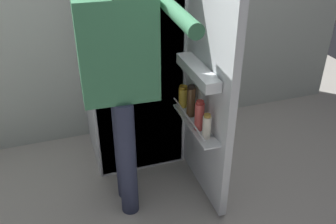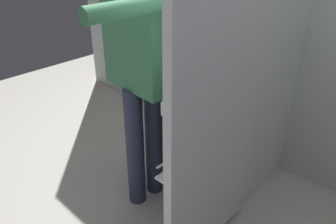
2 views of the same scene
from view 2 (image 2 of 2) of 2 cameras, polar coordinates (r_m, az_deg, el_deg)
ground_plane at (r=2.52m, az=0.89°, el=-14.72°), size 6.13×6.13×0.00m
kitchen_wall at (r=2.65m, az=16.02°, el=17.21°), size 4.40×0.10×2.50m
refrigerator at (r=2.37m, az=10.26°, el=7.53°), size 0.75×1.34×1.79m
person at (r=2.03m, az=-4.32°, el=9.05°), size 0.56×0.80×1.73m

